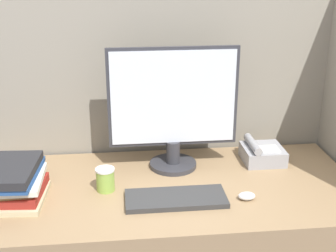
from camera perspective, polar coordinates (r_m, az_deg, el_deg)
name	(u,v)px	position (r m, az deg, el deg)	size (l,w,h in m)	color
cubicle_panel_rear	(152,149)	(2.27, -1.95, -2.81)	(2.02, 0.04, 1.53)	gray
monitor	(173,109)	(1.98, 0.63, 2.06)	(0.55, 0.21, 0.53)	#333338
keyboard	(176,199)	(1.80, 0.96, -8.83)	(0.38, 0.16, 0.02)	#333333
mouse	(247,196)	(1.83, 9.57, -8.41)	(0.07, 0.05, 0.03)	silver
coffee_cup	(105,179)	(1.87, -7.65, -6.47)	(0.08, 0.08, 0.09)	#8CB247
book_stack	(12,182)	(1.88, -18.45, -6.55)	(0.25, 0.31, 0.14)	#C6B78C
desk_telephone	(262,153)	(2.15, 11.36, -3.27)	(0.18, 0.18, 0.10)	#99999E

